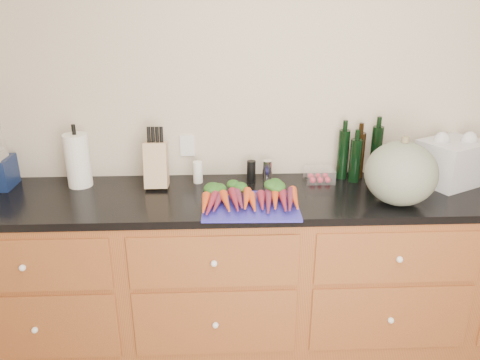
{
  "coord_description": "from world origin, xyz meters",
  "views": [
    {
      "loc": [
        -0.41,
        -0.96,
        1.91
      ],
      "look_at": [
        -0.32,
        1.2,
        1.06
      ],
      "focal_mm": 35.0,
      "sensor_mm": 36.0,
      "label": 1
    }
  ],
  "objects_px": {
    "knife_block": "(156,165)",
    "tomato_box": "(319,175)",
    "carrots": "(250,197)",
    "paper_towel": "(78,160)",
    "squash": "(401,173)",
    "cutting_board": "(251,206)"
  },
  "relations": [
    {
      "from": "knife_block",
      "to": "tomato_box",
      "type": "relative_size",
      "value": 1.54
    },
    {
      "from": "carrots",
      "to": "paper_towel",
      "type": "xyz_separation_m",
      "value": [
        -0.92,
        0.28,
        0.11
      ]
    },
    {
      "from": "squash",
      "to": "knife_block",
      "type": "xyz_separation_m",
      "value": [
        -1.23,
        0.28,
        -0.04
      ]
    },
    {
      "from": "carrots",
      "to": "knife_block",
      "type": "height_order",
      "value": "knife_block"
    },
    {
      "from": "tomato_box",
      "to": "paper_towel",
      "type": "bearing_deg",
      "value": -179.57
    },
    {
      "from": "squash",
      "to": "paper_towel",
      "type": "relative_size",
      "value": 1.21
    },
    {
      "from": "cutting_board",
      "to": "carrots",
      "type": "distance_m",
      "value": 0.05
    },
    {
      "from": "paper_towel",
      "to": "knife_block",
      "type": "xyz_separation_m",
      "value": [
        0.42,
        -0.02,
        -0.02
      ]
    },
    {
      "from": "carrots",
      "to": "paper_towel",
      "type": "distance_m",
      "value": 0.96
    },
    {
      "from": "paper_towel",
      "to": "knife_block",
      "type": "height_order",
      "value": "paper_towel"
    },
    {
      "from": "tomato_box",
      "to": "squash",
      "type": "bearing_deg",
      "value": -43.11
    },
    {
      "from": "carrots",
      "to": "knife_block",
      "type": "xyz_separation_m",
      "value": [
        -0.49,
        0.26,
        0.08
      ]
    },
    {
      "from": "carrots",
      "to": "knife_block",
      "type": "relative_size",
      "value": 2.03
    },
    {
      "from": "cutting_board",
      "to": "knife_block",
      "type": "bearing_deg",
      "value": 148.66
    },
    {
      "from": "squash",
      "to": "paper_towel",
      "type": "distance_m",
      "value": 1.68
    },
    {
      "from": "carrots",
      "to": "squash",
      "type": "relative_size",
      "value": 1.4
    },
    {
      "from": "carrots",
      "to": "tomato_box",
      "type": "relative_size",
      "value": 3.12
    },
    {
      "from": "carrots",
      "to": "squash",
      "type": "bearing_deg",
      "value": -1.6
    },
    {
      "from": "cutting_board",
      "to": "tomato_box",
      "type": "distance_m",
      "value": 0.52
    },
    {
      "from": "carrots",
      "to": "paper_towel",
      "type": "height_order",
      "value": "paper_towel"
    },
    {
      "from": "squash",
      "to": "knife_block",
      "type": "bearing_deg",
      "value": 167.1
    },
    {
      "from": "knife_block",
      "to": "tomato_box",
      "type": "distance_m",
      "value": 0.9
    }
  ]
}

